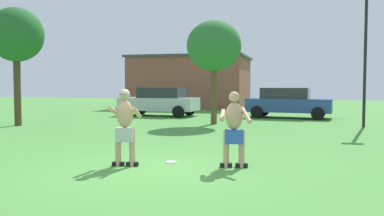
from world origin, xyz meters
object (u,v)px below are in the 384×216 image
(car_blue_mid_lot, at_px, (288,102))
(tree_right_field, at_px, (16,36))
(player_with_cap, at_px, (125,124))
(lamp_post, at_px, (366,38))
(tree_left_field, at_px, (214,46))
(player_in_blue, at_px, (234,128))
(frisbee, at_px, (171,162))
(car_silver_near_post, at_px, (160,101))

(car_blue_mid_lot, bearing_deg, tree_right_field, -147.50)
(player_with_cap, height_order, lamp_post, lamp_post)
(car_blue_mid_lot, bearing_deg, tree_left_field, -125.85)
(car_blue_mid_lot, height_order, lamp_post, lamp_post)
(player_in_blue, xyz_separation_m, lamp_post, (3.90, 9.36, 2.81))
(player_in_blue, relative_size, frisbee, 6.15)
(lamp_post, xyz_separation_m, tree_left_field, (-6.21, -0.28, -0.24))
(car_silver_near_post, bearing_deg, lamp_post, -19.37)
(player_with_cap, height_order, frisbee, player_with_cap)
(player_with_cap, distance_m, player_in_blue, 2.32)
(frisbee, distance_m, tree_right_field, 11.40)
(player_with_cap, xyz_separation_m, lamp_post, (6.18, 9.79, 2.74))
(player_with_cap, xyz_separation_m, player_in_blue, (2.28, 0.44, -0.07))
(lamp_post, bearing_deg, frisbee, -120.19)
(player_in_blue, bearing_deg, car_blue_mid_lot, 86.66)
(car_silver_near_post, relative_size, tree_right_field, 0.88)
(player_in_blue, distance_m, frisbee, 1.67)
(car_blue_mid_lot, bearing_deg, frisbee, -99.57)
(car_silver_near_post, distance_m, car_blue_mid_lot, 6.98)
(tree_right_field, bearing_deg, lamp_post, 12.11)
(player_in_blue, relative_size, tree_left_field, 0.35)
(car_blue_mid_lot, relative_size, tree_left_field, 0.98)
(tree_right_field, bearing_deg, tree_left_field, 19.13)
(car_blue_mid_lot, relative_size, tree_right_field, 0.89)
(player_with_cap, xyz_separation_m, tree_left_field, (-0.03, 9.51, 2.51))
(player_with_cap, bearing_deg, lamp_post, 57.73)
(frisbee, height_order, lamp_post, lamp_post)
(player_in_blue, bearing_deg, car_silver_near_post, 115.60)
(lamp_post, height_order, tree_right_field, lamp_post)
(lamp_post, distance_m, tree_right_field, 14.49)
(car_silver_near_post, xyz_separation_m, lamp_post, (10.09, -3.54, 2.83))
(player_in_blue, distance_m, tree_left_field, 9.71)
(lamp_post, height_order, tree_left_field, lamp_post)
(lamp_post, relative_size, tree_right_field, 1.20)
(player_with_cap, distance_m, car_blue_mid_lot, 14.12)
(car_silver_near_post, relative_size, car_blue_mid_lot, 0.99)
(player_in_blue, xyz_separation_m, tree_right_field, (-10.26, 6.32, 2.97))
(tree_left_field, height_order, tree_right_field, tree_right_field)
(tree_left_field, bearing_deg, player_with_cap, -89.83)
(player_with_cap, relative_size, tree_right_field, 0.33)
(frisbee, distance_m, lamp_post, 11.24)
(frisbee, relative_size, tree_left_field, 0.06)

